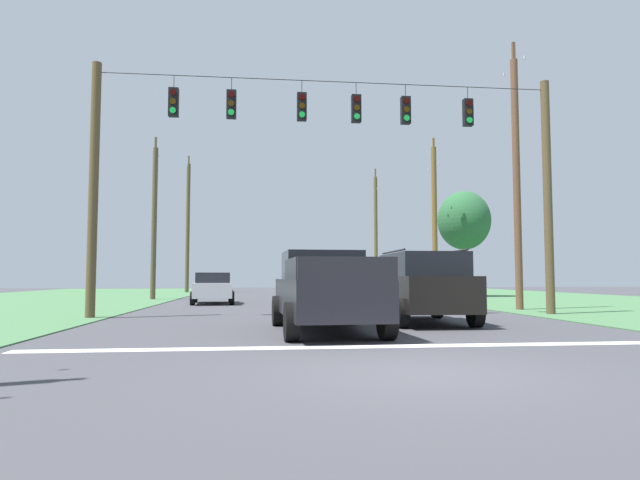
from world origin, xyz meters
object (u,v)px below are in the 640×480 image
object	(u,v)px
utility_pole_far_left	(154,220)
utility_pole_distant_right	(188,226)
overhead_signal_span	(330,172)
utility_pole_near_left	(376,231)
distant_car_oncoming	(213,288)
distant_car_crossing_white	(397,286)
tree_roadside_right	(464,221)
utility_pole_far_right	(435,218)
pickup_truck	(325,291)
utility_pole_mid_right	(517,178)
suv_black	(421,286)

from	to	relation	value
utility_pole_far_left	utility_pole_distant_right	xyz separation A→B (m)	(0.06, 14.50, 1.02)
overhead_signal_span	utility_pole_near_left	world-z (taller)	utility_pole_near_left
distant_car_oncoming	utility_pole_distant_right	xyz separation A→B (m)	(-3.79, 19.65, 4.83)
overhead_signal_span	utility_pole_far_left	xyz separation A→B (m)	(-8.45, 14.48, -0.25)
distant_car_oncoming	distant_car_crossing_white	bearing A→B (deg)	12.10
distant_car_crossing_white	tree_roadside_right	world-z (taller)	tree_roadside_right
distant_car_crossing_white	distant_car_oncoming	distance (m)	10.03
utility_pole_far_right	utility_pole_far_left	world-z (taller)	utility_pole_far_right
distant_car_crossing_white	utility_pole_distant_right	size ratio (longest dim) A/B	0.38
utility_pole_far_left	pickup_truck	bearing A→B (deg)	-68.40
utility_pole_far_right	distant_car_crossing_white	bearing A→B (deg)	-137.54
pickup_truck	distant_car_oncoming	bearing A→B (deg)	105.08
overhead_signal_span	pickup_truck	size ratio (longest dim) A/B	2.86
utility_pole_mid_right	utility_pole_far_left	world-z (taller)	utility_pole_mid_right
utility_pole_mid_right	utility_pole_near_left	bearing A→B (deg)	89.99
suv_black	utility_pole_far_left	distance (m)	20.59
overhead_signal_span	distant_car_crossing_white	size ratio (longest dim) A/B	3.52
tree_roadside_right	overhead_signal_span	bearing A→B (deg)	-123.80
utility_pole_near_left	utility_pole_distant_right	xyz separation A→B (m)	(-16.29, -0.22, 0.28)
distant_car_crossing_white	utility_pole_far_right	distance (m)	5.94
utility_pole_near_left	utility_pole_mid_right	bearing A→B (deg)	-90.01
utility_pole_mid_right	utility_pole_distant_right	xyz separation A→B (m)	(-16.29, 26.39, 0.37)
suv_black	utility_pole_far_right	world-z (taller)	utility_pole_far_right
overhead_signal_span	tree_roadside_right	size ratio (longest dim) A/B	2.24
overhead_signal_span	utility_pole_mid_right	distance (m)	8.32
utility_pole_near_left	distant_car_crossing_white	bearing A→B (deg)	-98.61
distant_car_oncoming	utility_pole_near_left	distance (m)	23.91
utility_pole_near_left	tree_roadside_right	distance (m)	12.96
overhead_signal_span	pickup_truck	distance (m)	6.32
distant_car_oncoming	utility_pole_mid_right	bearing A→B (deg)	-28.32
distant_car_crossing_white	utility_pole_far_right	size ratio (longest dim) A/B	0.45
pickup_truck	utility_pole_distant_right	xyz separation A→B (m)	(-7.63, 33.91, 4.66)
utility_pole_mid_right	suv_black	bearing A→B (deg)	-136.49
distant_car_oncoming	utility_pole_far_left	xyz separation A→B (m)	(-3.85, 5.15, 3.81)
distant_car_oncoming	utility_pole_distant_right	world-z (taller)	utility_pole_distant_right
suv_black	tree_roadside_right	xyz separation A→B (m)	(8.85, 19.38, 3.98)
distant_car_oncoming	overhead_signal_span	bearing A→B (deg)	-63.75
distant_car_oncoming	utility_pole_near_left	size ratio (longest dim) A/B	0.40
suv_black	distant_car_oncoming	distance (m)	13.89
suv_black	utility_pole_distant_right	size ratio (longest dim) A/B	0.41
utility_pole_far_left	utility_pole_far_right	bearing A→B (deg)	-0.57
suv_black	utility_pole_near_left	bearing A→B (deg)	80.05
tree_roadside_right	distant_car_crossing_white	bearing A→B (deg)	-138.65
pickup_truck	suv_black	xyz separation A→B (m)	(3.06, 2.22, 0.09)
pickup_truck	utility_pole_mid_right	distance (m)	12.24
suv_black	utility_pole_mid_right	world-z (taller)	utility_pole_mid_right
overhead_signal_span	utility_pole_mid_right	world-z (taller)	utility_pole_mid_right
utility_pole_near_left	utility_pole_far_left	xyz separation A→B (m)	(-16.35, -14.72, -0.75)
utility_pole_distant_right	utility_pole_far_left	bearing A→B (deg)	-90.22
utility_pole_mid_right	utility_pole_far_left	bearing A→B (deg)	143.97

